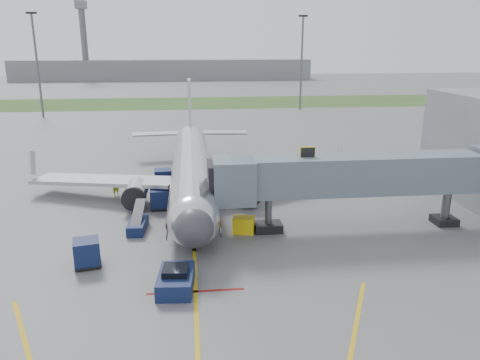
{
  "coord_description": "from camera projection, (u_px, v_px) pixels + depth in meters",
  "views": [
    {
      "loc": [
        -0.03,
        -29.69,
        14.66
      ],
      "look_at": [
        4.14,
        9.0,
        3.2
      ],
      "focal_mm": 35.0,
      "sensor_mm": 36.0,
      "label": 1
    }
  ],
  "objects": [
    {
      "name": "light_mast_left",
      "position": [
        37.0,
        63.0,
        93.1
      ],
      "size": [
        2.0,
        0.44,
        20.4
      ],
      "color": "#595B60",
      "rests_on": "ground"
    },
    {
      "name": "airliner",
      "position": [
        192.0,
        169.0,
        46.26
      ],
      "size": [
        32.1,
        35.67,
        10.25
      ],
      "color": "silver",
      "rests_on": "ground"
    },
    {
      "name": "ground",
      "position": [
        195.0,
        262.0,
        32.46
      ],
      "size": [
        400.0,
        400.0,
        0.0
      ],
      "primitive_type": "plane",
      "color": "#565659",
      "rests_on": "ground"
    },
    {
      "name": "baggage_cart_b",
      "position": [
        87.0,
        253.0,
        31.68
      ],
      "size": [
        2.09,
        2.09,
        1.89
      ],
      "color": "#0D163A",
      "rests_on": "ground"
    },
    {
      "name": "distant_terminal",
      "position": [
        164.0,
        70.0,
        192.44
      ],
      "size": [
        120.0,
        14.0,
        8.0
      ],
      "primitive_type": "cube",
      "color": "slate",
      "rests_on": "ground"
    },
    {
      "name": "ramp_worker",
      "position": [
        116.0,
        186.0,
        46.37
      ],
      "size": [
        0.8,
        0.67,
        1.88
      ],
      "primitive_type": "imported",
      "rotation": [
        0.0,
        0.0,
        0.36
      ],
      "color": "#B1C517",
      "rests_on": "ground"
    },
    {
      "name": "control_tower",
      "position": [
        84.0,
        35.0,
        180.83
      ],
      "size": [
        4.0,
        4.0,
        30.0
      ],
      "color": "#595B60",
      "rests_on": "ground"
    },
    {
      "name": "baggage_cart_c",
      "position": [
        163.0,
        178.0,
        48.95
      ],
      "size": [
        1.96,
        1.96,
        1.96
      ],
      "color": "#0D163A",
      "rests_on": "ground"
    },
    {
      "name": "baggage_cart_a",
      "position": [
        160.0,
        199.0,
        42.69
      ],
      "size": [
        1.81,
        1.81,
        1.85
      ],
      "color": "#0D163A",
      "rests_on": "ground"
    },
    {
      "name": "ground_power_cart",
      "position": [
        244.0,
        225.0,
        37.34
      ],
      "size": [
        1.9,
        1.5,
        1.34
      ],
      "color": "yellow",
      "rests_on": "ground"
    },
    {
      "name": "jet_bridge",
      "position": [
        354.0,
        176.0,
        37.29
      ],
      "size": [
        25.3,
        4.0,
        6.9
      ],
      "color": "slate",
      "rests_on": "ground"
    },
    {
      "name": "light_mast_right",
      "position": [
        302.0,
        61.0,
        103.52
      ],
      "size": [
        2.0,
        0.44,
        20.4
      ],
      "color": "#595B60",
      "rests_on": "ground"
    },
    {
      "name": "belt_loader",
      "position": [
        138.0,
        224.0,
        37.94
      ],
      "size": [
        1.49,
        4.03,
        1.94
      ],
      "color": "#0D163A",
      "rests_on": "ground"
    },
    {
      "name": "grass_strip",
      "position": [
        190.0,
        103.0,
        118.3
      ],
      "size": [
        300.0,
        25.0,
        0.01
      ],
      "primitive_type": "cube",
      "color": "#2D4C1E",
      "rests_on": "ground"
    },
    {
      "name": "apron_markings",
      "position": [
        197.0,
        323.0,
        25.4
      ],
      "size": [
        21.52,
        50.0,
        0.01
      ],
      "color": "gold",
      "rests_on": "ground"
    },
    {
      "name": "pushback_tug",
      "position": [
        176.0,
        280.0,
        28.82
      ],
      "size": [
        2.41,
        3.64,
        1.45
      ],
      "color": "#0D163A",
      "rests_on": "ground"
    }
  ]
}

